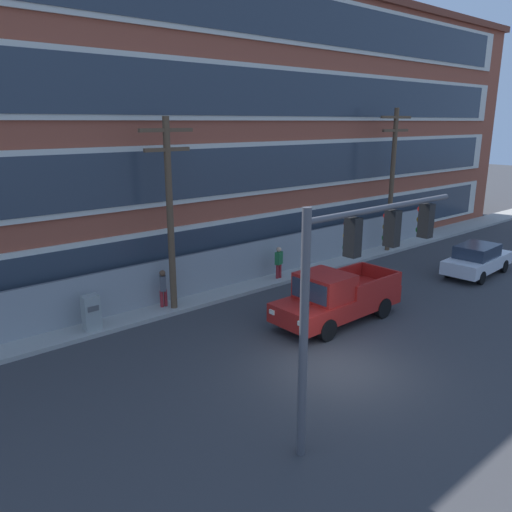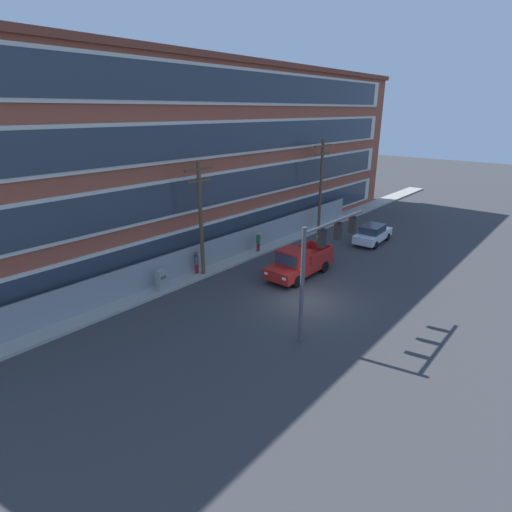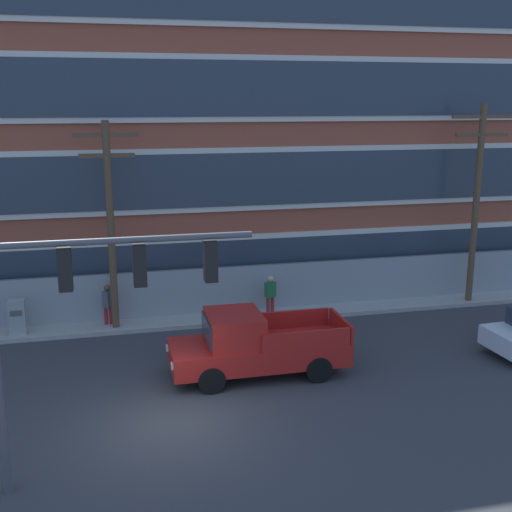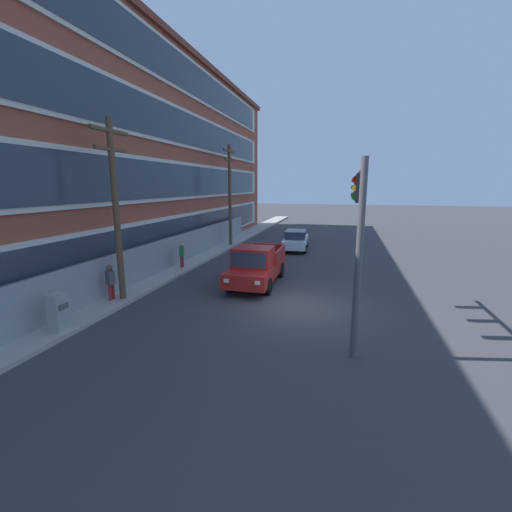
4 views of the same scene
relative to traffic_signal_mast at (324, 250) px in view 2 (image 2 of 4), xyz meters
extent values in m
plane|color=#38383A|center=(1.98, 2.10, -4.22)|extent=(160.00, 160.00, 0.00)
cube|color=#9E9B93|center=(1.98, 10.15, -4.14)|extent=(80.00, 1.93, 0.16)
cube|color=brown|center=(6.81, 15.39, 2.61)|extent=(46.50, 8.56, 13.64)
cube|color=beige|center=(6.81, 11.05, -2.34)|extent=(42.78, 0.10, 2.46)
cube|color=#2D3844|center=(6.81, 10.99, -2.34)|extent=(40.92, 0.06, 2.05)
cube|color=beige|center=(6.81, 11.05, 1.07)|extent=(42.78, 0.10, 2.46)
cube|color=#2D3844|center=(6.81, 10.99, 1.07)|extent=(40.92, 0.06, 2.05)
cube|color=beige|center=(6.81, 11.05, 4.48)|extent=(42.78, 0.10, 2.46)
cube|color=#2D3844|center=(6.81, 10.99, 4.48)|extent=(40.92, 0.06, 2.05)
cube|color=beige|center=(6.81, 11.05, 7.89)|extent=(42.78, 0.10, 2.46)
cube|color=#2D3844|center=(6.81, 10.99, 7.89)|extent=(40.92, 0.06, 2.05)
cube|color=brown|center=(6.81, 15.39, 9.63)|extent=(47.00, 9.06, 0.40)
cube|color=gray|center=(4.58, 10.46, -3.23)|extent=(33.00, 0.04, 1.96)
cylinder|color=#4C4C51|center=(21.08, 10.46, -3.23)|extent=(0.06, 0.06, 1.96)
cylinder|color=#4C4C51|center=(4.58, 10.46, -2.25)|extent=(33.00, 0.05, 0.05)
cylinder|color=#4C4C51|center=(-1.79, 0.00, -1.34)|extent=(0.20, 0.20, 5.76)
cylinder|color=#4C4C51|center=(0.93, 0.00, 1.24)|extent=(5.44, 0.14, 0.14)
cube|color=black|center=(-0.28, 0.00, 0.69)|extent=(0.28, 0.32, 0.90)
cylinder|color=#4B0807|center=(-0.28, 0.18, 0.97)|extent=(0.04, 0.18, 0.18)
cylinder|color=gold|center=(-0.28, 0.18, 0.69)|extent=(0.04, 0.18, 0.18)
cylinder|color=#0A4011|center=(-0.28, 0.18, 0.41)|extent=(0.04, 0.18, 0.18)
cube|color=black|center=(1.23, 0.00, 0.69)|extent=(0.28, 0.32, 0.90)
cylinder|color=red|center=(1.23, 0.18, 0.97)|extent=(0.04, 0.18, 0.18)
cylinder|color=#503E08|center=(1.23, 0.18, 0.69)|extent=(0.04, 0.18, 0.18)
cylinder|color=#0A4011|center=(1.23, 0.18, 0.41)|extent=(0.04, 0.18, 0.18)
cube|color=black|center=(2.74, 0.00, 0.69)|extent=(0.28, 0.32, 0.90)
cylinder|color=red|center=(2.74, 0.18, 0.97)|extent=(0.04, 0.18, 0.18)
cylinder|color=#503E08|center=(2.74, 0.18, 0.69)|extent=(0.04, 0.18, 0.18)
cylinder|color=#0A4011|center=(2.74, 0.18, 0.41)|extent=(0.04, 0.18, 0.18)
cube|color=#AD1E19|center=(4.94, 4.68, -3.47)|extent=(5.43, 2.05, 0.70)
cube|color=#AD1E19|center=(4.18, 4.68, -2.64)|extent=(1.63, 1.87, 0.95)
cube|color=#283342|center=(3.34, 4.68, -2.64)|extent=(0.07, 1.66, 0.71)
cube|color=#AD1E19|center=(6.16, 3.73, -2.84)|extent=(2.71, 0.13, 0.56)
cube|color=#AD1E19|center=(6.15, 5.64, -2.84)|extent=(2.71, 0.13, 0.56)
cube|color=#AD1E19|center=(7.61, 4.69, -2.84)|extent=(0.11, 1.95, 0.56)
cylinder|color=black|center=(3.31, 3.74, -3.82)|extent=(0.80, 0.26, 0.80)
cylinder|color=black|center=(3.31, 5.61, -3.82)|extent=(0.80, 0.26, 0.80)
cylinder|color=black|center=(6.57, 3.75, -3.82)|extent=(0.80, 0.26, 0.80)
cylinder|color=black|center=(6.56, 5.62, -3.82)|extent=(0.80, 0.26, 0.80)
cube|color=white|center=(2.21, 3.96, -3.36)|extent=(0.06, 0.24, 0.16)
cube|color=white|center=(2.20, 5.38, -3.36)|extent=(0.06, 0.24, 0.16)
cube|color=silver|center=(14.89, 4.10, -3.58)|extent=(4.62, 2.02, 0.64)
cube|color=#283342|center=(14.71, 4.09, -2.96)|extent=(2.35, 1.67, 0.60)
cylinder|color=black|center=(16.23, 5.00, -3.90)|extent=(0.65, 0.24, 0.64)
cylinder|color=black|center=(16.34, 3.39, -3.90)|extent=(0.65, 0.24, 0.64)
cylinder|color=black|center=(13.44, 4.82, -3.90)|extent=(0.65, 0.24, 0.64)
cylinder|color=black|center=(13.54, 3.21, -3.90)|extent=(0.65, 0.24, 0.64)
cylinder|color=brown|center=(0.73, 9.63, -0.41)|extent=(0.26, 0.26, 7.62)
cube|color=brown|center=(0.73, 9.63, 2.90)|extent=(2.24, 0.14, 0.14)
cube|color=brown|center=(0.73, 9.63, 2.20)|extent=(1.90, 0.14, 0.14)
cylinder|color=brown|center=(15.12, 9.58, -0.14)|extent=(0.26, 0.26, 8.15)
cube|color=brown|center=(15.12, 9.58, 3.43)|extent=(2.65, 0.14, 0.14)
cube|color=brown|center=(15.12, 9.58, 2.73)|extent=(2.25, 0.14, 0.14)
cube|color=#939993|center=(-2.68, 9.66, -3.49)|extent=(0.58, 0.43, 1.44)
cube|color=#515151|center=(-2.68, 9.43, -3.20)|extent=(0.41, 0.02, 0.20)
cylinder|color=maroon|center=(0.38, 10.00, -3.79)|extent=(0.14, 0.14, 0.85)
cylinder|color=maroon|center=(0.56, 10.00, -3.79)|extent=(0.14, 0.14, 0.85)
cube|color=#4C4C51|center=(0.47, 10.00, -3.07)|extent=(0.40, 0.47, 0.60)
sphere|color=brown|center=(0.47, 10.00, -2.65)|extent=(0.24, 0.24, 0.24)
cylinder|color=maroon|center=(6.53, 9.76, -3.79)|extent=(0.14, 0.14, 0.85)
cylinder|color=maroon|center=(6.71, 9.76, -3.79)|extent=(0.14, 0.14, 0.85)
cube|color=#236B38|center=(6.62, 9.76, -3.07)|extent=(0.46, 0.36, 0.60)
sphere|color=tan|center=(6.62, 9.76, -2.65)|extent=(0.24, 0.24, 0.24)
camera|label=1|loc=(-9.04, -6.91, 3.22)|focal=35.00mm
camera|label=2|loc=(-15.92, -9.30, 6.36)|focal=28.00mm
camera|label=3|loc=(0.62, -13.25, 4.07)|focal=45.00mm
camera|label=4|loc=(-11.58, 0.42, 0.79)|focal=24.00mm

